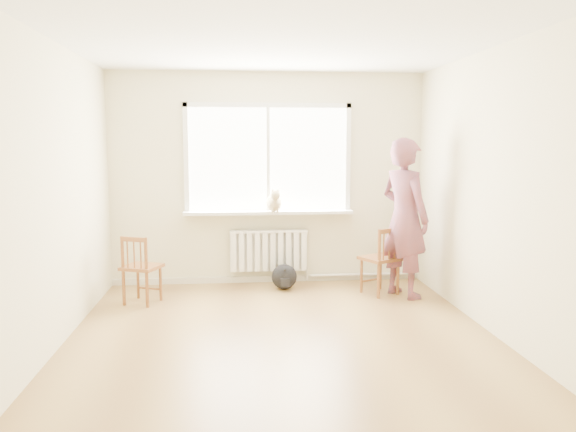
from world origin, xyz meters
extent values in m
plane|color=#9D7840|center=(0.00, 0.00, 0.00)|extent=(4.50, 4.50, 0.00)
plane|color=white|center=(0.00, 0.00, 2.70)|extent=(4.50, 4.50, 0.00)
cube|color=beige|center=(0.00, 2.25, 1.35)|extent=(4.00, 0.01, 2.70)
cube|color=white|center=(0.00, 2.23, 1.60)|extent=(2.00, 0.02, 1.30)
cube|color=white|center=(0.00, 2.21, 2.28)|extent=(2.12, 0.05, 0.06)
cube|color=white|center=(-1.03, 2.21, 1.60)|extent=(0.06, 0.05, 1.42)
cube|color=white|center=(1.03, 2.21, 1.60)|extent=(0.06, 0.05, 1.42)
cube|color=white|center=(0.00, 2.21, 1.60)|extent=(0.04, 0.05, 1.30)
cube|color=white|center=(0.00, 2.14, 0.93)|extent=(2.15, 0.22, 0.04)
cube|color=white|center=(0.00, 2.20, 0.43)|extent=(1.00, 0.02, 0.55)
cube|color=white|center=(0.00, 2.15, 0.43)|extent=(1.00, 0.10, 0.51)
cube|color=white|center=(0.00, 2.15, 0.69)|extent=(1.00, 0.12, 0.03)
cylinder|color=silver|center=(1.25, 2.19, 0.08)|extent=(1.40, 0.04, 0.04)
cube|color=beige|center=(0.00, 2.23, 0.04)|extent=(4.00, 0.03, 0.08)
cube|color=brown|center=(-1.49, 1.40, 0.42)|extent=(0.50, 0.49, 0.04)
cylinder|color=brown|center=(-1.29, 1.48, 0.21)|extent=(0.03, 0.03, 0.42)
cylinder|color=brown|center=(-1.57, 1.59, 0.21)|extent=(0.03, 0.03, 0.42)
cylinder|color=brown|center=(-1.41, 1.21, 0.21)|extent=(0.03, 0.03, 0.42)
cylinder|color=brown|center=(-1.68, 1.32, 0.21)|extent=(0.03, 0.03, 0.42)
cylinder|color=brown|center=(-1.41, 1.21, 0.39)|extent=(0.04, 0.04, 0.78)
cylinder|color=brown|center=(-1.68, 1.32, 0.39)|extent=(0.04, 0.04, 0.78)
cube|color=brown|center=(-1.54, 1.26, 0.76)|extent=(0.31, 0.15, 0.05)
cylinder|color=brown|center=(-1.47, 1.23, 0.59)|extent=(0.02, 0.02, 0.31)
cylinder|color=brown|center=(-1.54, 1.26, 0.59)|extent=(0.02, 0.02, 0.31)
cylinder|color=brown|center=(-1.62, 1.30, 0.59)|extent=(0.02, 0.02, 0.31)
cube|color=brown|center=(1.30, 1.53, 0.43)|extent=(0.54, 0.53, 0.04)
cylinder|color=brown|center=(1.36, 1.74, 0.22)|extent=(0.03, 0.03, 0.43)
cylinder|color=brown|center=(1.09, 1.60, 0.22)|extent=(0.03, 0.03, 0.43)
cylinder|color=brown|center=(1.51, 1.47, 0.22)|extent=(0.03, 0.03, 0.43)
cylinder|color=brown|center=(1.23, 1.32, 0.22)|extent=(0.03, 0.03, 0.43)
cylinder|color=brown|center=(1.51, 1.47, 0.41)|extent=(0.04, 0.04, 0.82)
cylinder|color=brown|center=(1.23, 1.32, 0.41)|extent=(0.04, 0.04, 0.82)
cube|color=brown|center=(1.37, 1.39, 0.79)|extent=(0.31, 0.18, 0.05)
cylinder|color=brown|center=(1.45, 1.43, 0.62)|extent=(0.02, 0.02, 0.33)
cylinder|color=brown|center=(1.37, 1.39, 0.62)|extent=(0.02, 0.02, 0.33)
cylinder|color=brown|center=(1.29, 1.36, 0.62)|extent=(0.02, 0.02, 0.33)
imported|color=#C94363|center=(1.55, 1.41, 0.93)|extent=(0.72, 0.81, 1.87)
ellipsoid|color=#CFBB8D|center=(0.06, 2.07, 1.06)|extent=(0.21, 0.31, 0.22)
sphere|color=#CFBB8D|center=(0.07, 1.93, 1.17)|extent=(0.12, 0.12, 0.12)
cone|color=#CFBB8D|center=(0.04, 1.93, 1.23)|extent=(0.04, 0.04, 0.05)
cone|color=#CFBB8D|center=(0.10, 1.93, 1.23)|extent=(0.04, 0.04, 0.05)
cylinder|color=#CFBB8D|center=(0.05, 2.22, 0.99)|extent=(0.04, 0.20, 0.03)
cylinder|color=#CFBB8D|center=(0.04, 1.96, 1.00)|extent=(0.03, 0.03, 0.11)
cylinder|color=#CFBB8D|center=(0.10, 1.96, 1.00)|extent=(0.03, 0.03, 0.11)
ellipsoid|color=black|center=(0.17, 1.84, 0.16)|extent=(0.38, 0.34, 0.31)
camera|label=1|loc=(-0.43, -4.94, 1.80)|focal=35.00mm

